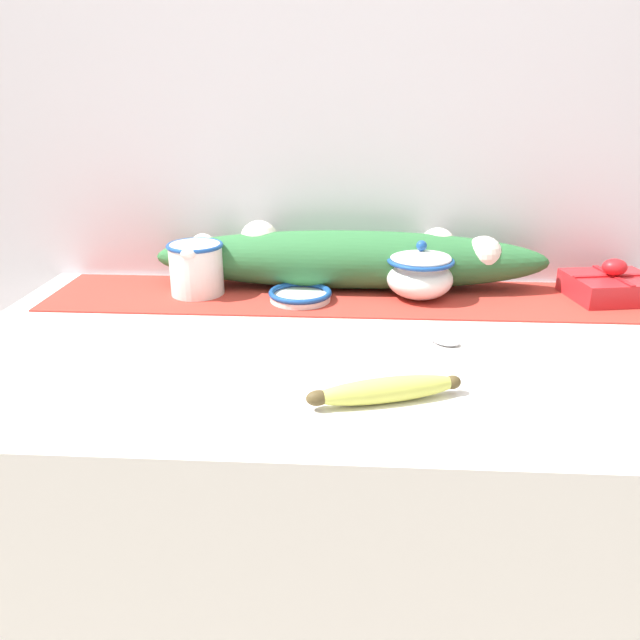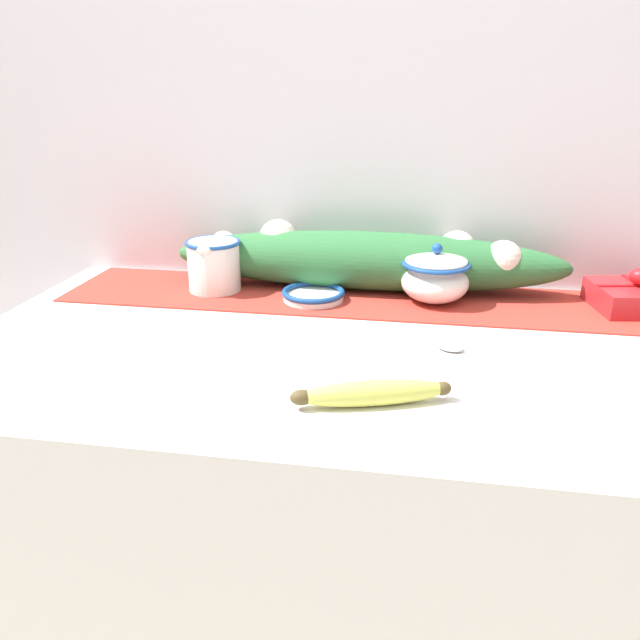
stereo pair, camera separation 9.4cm
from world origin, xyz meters
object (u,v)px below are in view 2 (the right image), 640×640
at_px(gift_box, 639,296).
at_px(small_dish, 313,295).
at_px(sugar_bowl, 435,276).
at_px(spoon, 446,347).
at_px(cream_pitcher, 214,263).
at_px(banana, 372,393).

bearing_deg(gift_box, small_dish, -175.17).
xyz_separation_m(sugar_bowl, spoon, (0.02, -0.22, -0.05)).
bearing_deg(cream_pitcher, banana, -50.22).
bearing_deg(banana, small_dish, 110.56).
bearing_deg(spoon, gift_box, 63.89).
xyz_separation_m(sugar_bowl, gift_box, (0.36, 0.02, -0.03)).
distance_m(cream_pitcher, spoon, 0.50).
height_order(cream_pitcher, small_dish, cream_pitcher).
relative_size(small_dish, banana, 0.58).
height_order(banana, gift_box, gift_box).
bearing_deg(sugar_bowl, spoon, -85.23).
distance_m(sugar_bowl, banana, 0.43).
bearing_deg(banana, gift_box, 44.65).
bearing_deg(banana, sugar_bowl, 79.27).
distance_m(small_dish, gift_box, 0.59).
xyz_separation_m(banana, spoon, (0.10, 0.20, -0.01)).
bearing_deg(banana, spoon, 63.66).
xyz_separation_m(small_dish, gift_box, (0.59, 0.05, 0.01)).
bearing_deg(gift_box, banana, -135.35).
bearing_deg(spoon, small_dish, 170.79).
height_order(small_dish, banana, banana).
height_order(small_dish, spoon, small_dish).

